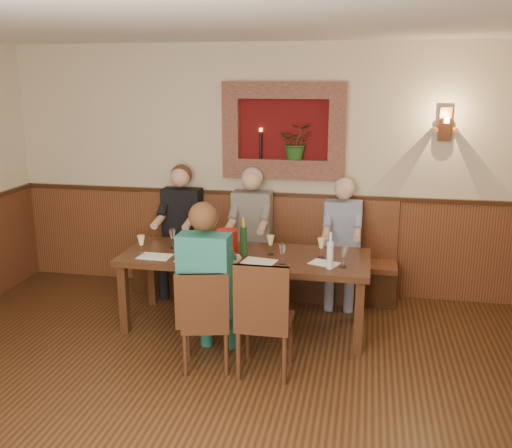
{
  "coord_description": "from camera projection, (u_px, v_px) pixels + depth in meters",
  "views": [
    {
      "loc": [
        1.13,
        -3.33,
        2.42
      ],
      "look_at": [
        0.1,
        1.9,
        1.05
      ],
      "focal_mm": 40.0,
      "sensor_mm": 36.0,
      "label": 1
    }
  ],
  "objects": [
    {
      "name": "person_bench_right",
      "position": [
        341.0,
        253.0,
        6.22
      ],
      "size": [
        0.4,
        0.49,
        1.38
      ],
      "color": "navy",
      "rests_on": "ground"
    },
    {
      "name": "person_chair_front",
      "position": [
        208.0,
        297.0,
        4.87
      ],
      "size": [
        0.43,
        0.53,
        1.45
      ],
      "color": "#184A57",
      "rests_on": "ground"
    },
    {
      "name": "wine_glass_3",
      "position": [
        141.0,
        245.0,
        5.53
      ],
      "size": [
        0.08,
        0.08,
        0.19
      ],
      "primitive_type": null,
      "color": "#E4D988",
      "rests_on": "dining_table"
    },
    {
      "name": "room_shell",
      "position": [
        180.0,
        167.0,
        3.5
      ],
      "size": [
        6.04,
        6.04,
        2.82
      ],
      "color": "beige",
      "rests_on": "ground"
    },
    {
      "name": "person_bench_left",
      "position": [
        181.0,
        240.0,
        6.55
      ],
      "size": [
        0.44,
        0.54,
        1.47
      ],
      "color": "black",
      "rests_on": "ground"
    },
    {
      "name": "bench",
      "position": [
        262.0,
        265.0,
        6.55
      ],
      "size": [
        3.0,
        0.45,
        1.11
      ],
      "color": "#381E0F",
      "rests_on": "ground"
    },
    {
      "name": "wine_glass_1",
      "position": [
        270.0,
        245.0,
        5.53
      ],
      "size": [
        0.08,
        0.08,
        0.19
      ],
      "primitive_type": null,
      "color": "#E4D988",
      "rests_on": "dining_table"
    },
    {
      "name": "chair_near_left",
      "position": [
        206.0,
        339.0,
        4.85
      ],
      "size": [
        0.48,
        0.48,
        0.9
      ],
      "rotation": [
        0.0,
        0.0,
        0.24
      ],
      "color": "#381E10",
      "rests_on": "ground"
    },
    {
      "name": "wine_bottle_green_a",
      "position": [
        244.0,
        240.0,
        5.47
      ],
      "size": [
        0.09,
        0.09,
        0.38
      ],
      "rotation": [
        0.0,
        0.0,
        0.39
      ],
      "color": "#19471E",
      "rests_on": "dining_table"
    },
    {
      "name": "tasting_sheet_b",
      "position": [
        259.0,
        261.0,
        5.33
      ],
      "size": [
        0.34,
        0.27,
        0.0
      ],
      "primitive_type": "cube",
      "rotation": [
        0.0,
        0.0,
        -0.18
      ],
      "color": "white",
      "rests_on": "dining_table"
    },
    {
      "name": "wine_glass_8",
      "position": [
        224.0,
        241.0,
        5.66
      ],
      "size": [
        0.08,
        0.08,
        0.19
      ],
      "primitive_type": null,
      "color": "white",
      "rests_on": "dining_table"
    },
    {
      "name": "person_bench_mid",
      "position": [
        251.0,
        244.0,
        6.4
      ],
      "size": [
        0.44,
        0.54,
        1.46
      ],
      "color": "#4F4948",
      "rests_on": "ground"
    },
    {
      "name": "dining_table",
      "position": [
        245.0,
        262.0,
        5.56
      ],
      "size": [
        2.4,
        0.9,
        0.75
      ],
      "color": "#381E10",
      "rests_on": "ground"
    },
    {
      "name": "wall_niche",
      "position": [
        287.0,
        135.0,
        6.28
      ],
      "size": [
        1.36,
        0.3,
        1.06
      ],
      "color": "#530B0C",
      "rests_on": "ground"
    },
    {
      "name": "tasting_sheet_d",
      "position": [
        193.0,
        260.0,
        5.36
      ],
      "size": [
        0.36,
        0.29,
        0.0
      ],
      "primitive_type": "cube",
      "rotation": [
        0.0,
        0.0,
        -0.27
      ],
      "color": "white",
      "rests_on": "dining_table"
    },
    {
      "name": "tasting_sheet_c",
      "position": [
        324.0,
        263.0,
        5.28
      ],
      "size": [
        0.31,
        0.27,
        0.0
      ],
      "primitive_type": "cube",
      "rotation": [
        0.0,
        0.0,
        -0.37
      ],
      "color": "white",
      "rests_on": "dining_table"
    },
    {
      "name": "wine_bottle_green_b",
      "position": [
        197.0,
        234.0,
        5.69
      ],
      "size": [
        0.09,
        0.09,
        0.39
      ],
      "rotation": [
        0.0,
        0.0,
        -0.39
      ],
      "color": "#19471E",
      "rests_on": "dining_table"
    },
    {
      "name": "ground_plane",
      "position": [
        189.0,
        435.0,
        3.97
      ],
      "size": [
        6.0,
        6.0,
        0.0
      ],
      "primitive_type": "plane",
      "color": "#341B0E",
      "rests_on": "ground"
    },
    {
      "name": "wine_glass_6",
      "position": [
        282.0,
        254.0,
        5.25
      ],
      "size": [
        0.08,
        0.08,
        0.19
      ],
      "primitive_type": null,
      "color": "white",
      "rests_on": "dining_table"
    },
    {
      "name": "wainscoting",
      "position": [
        187.0,
        359.0,
        3.83
      ],
      "size": [
        6.02,
        6.02,
        1.15
      ],
      "color": "#4F2816",
      "rests_on": "ground"
    },
    {
      "name": "wine_glass_7",
      "position": [
        173.0,
        239.0,
        5.74
      ],
      "size": [
        0.08,
        0.08,
        0.19
      ],
      "primitive_type": null,
      "color": "white",
      "rests_on": "dining_table"
    },
    {
      "name": "wine_glass_5",
      "position": [
        344.0,
        257.0,
        5.15
      ],
      "size": [
        0.08,
        0.08,
        0.19
      ],
      "primitive_type": null,
      "color": "white",
      "rests_on": "dining_table"
    },
    {
      "name": "spittoon_bucket",
      "position": [
        227.0,
        241.0,
        5.58
      ],
      "size": [
        0.21,
        0.21,
        0.23
      ],
      "primitive_type": "cylinder",
      "rotation": [
        0.0,
        0.0,
        0.05
      ],
      "color": "red",
      "rests_on": "dining_table"
    },
    {
      "name": "water_bottle",
      "position": [
        330.0,
        254.0,
        5.11
      ],
      "size": [
        0.08,
        0.08,
        0.34
      ],
      "rotation": [
        0.0,
        0.0,
        -0.4
      ],
      "color": "silver",
      "rests_on": "dining_table"
    },
    {
      "name": "wine_glass_2",
      "position": [
        220.0,
        254.0,
        5.26
      ],
      "size": [
        0.08,
        0.08,
        0.19
      ],
      "primitive_type": null,
      "color": "#E4D988",
      "rests_on": "dining_table"
    },
    {
      "name": "chair_near_right",
      "position": [
        265.0,
        340.0,
        4.76
      ],
      "size": [
        0.45,
        0.45,
        1.0
      ],
      "rotation": [
        0.0,
        0.0,
        0.01
      ],
      "color": "#381E10",
      "rests_on": "ground"
    },
    {
      "name": "wine_glass_0",
      "position": [
        180.0,
        247.0,
        5.47
      ],
      "size": [
        0.08,
        0.08,
        0.19
      ],
      "primitive_type": null,
      "color": "#E4D988",
      "rests_on": "dining_table"
    },
    {
      "name": "wine_glass_4",
      "position": [
        321.0,
        248.0,
        5.43
      ],
      "size": [
        0.08,
        0.08,
        0.19
      ],
      "primitive_type": null,
      "color": "#E4D988",
      "rests_on": "dining_table"
    },
    {
      "name": "wall_sconce",
      "position": [
        445.0,
        125.0,
        5.92
      ],
      "size": [
        0.25,
        0.2,
        0.35
      ],
      "color": "#4F2816",
      "rests_on": "ground"
    },
    {
      "name": "tasting_sheet_a",
      "position": [
        155.0,
        256.0,
        5.48
      ],
      "size": [
        0.32,
        0.23,
        0.0
      ],
      "primitive_type": "cube",
      "rotation": [
        0.0,
        0.0,
        -0.04
      ],
      "color": "white",
      "rests_on": "dining_table"
    }
  ]
}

